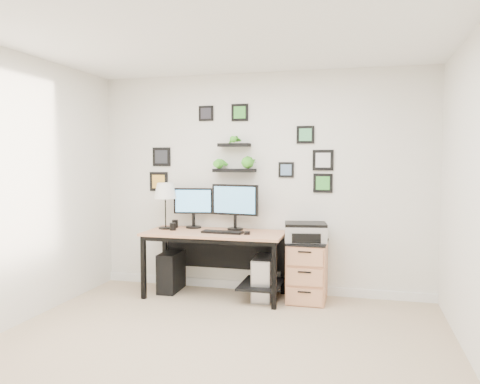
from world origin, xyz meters
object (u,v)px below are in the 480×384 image
(monitor_left, at_px, (193,205))
(table_lamp, at_px, (165,192))
(mug, at_px, (173,227))
(pc_tower_black, at_px, (171,271))
(pc_tower_grey, at_px, (263,278))
(monitor_right, at_px, (235,203))
(desk, at_px, (219,242))
(printer, at_px, (305,232))
(file_cabinet, at_px, (307,271))

(monitor_left, xyz_separation_m, table_lamp, (-0.31, -0.13, 0.16))
(mug, bearing_deg, monitor_left, 52.68)
(mug, xyz_separation_m, pc_tower_black, (-0.07, 0.09, -0.56))
(monitor_left, distance_m, mug, 0.37)
(table_lamp, height_order, pc_tower_grey, table_lamp)
(monitor_right, relative_size, mug, 6.76)
(pc_tower_black, bearing_deg, desk, -7.28)
(desk, relative_size, printer, 3.16)
(pc_tower_grey, height_order, file_cabinet, file_cabinet)
(printer, bearing_deg, file_cabinet, 19.61)
(desk, bearing_deg, monitor_right, 45.70)
(monitor_left, relative_size, monitor_right, 0.84)
(monitor_right, xyz_separation_m, pc_tower_black, (-0.77, -0.10, -0.84))
(file_cabinet, bearing_deg, pc_tower_black, -179.83)
(monitor_right, height_order, pc_tower_black, monitor_right)
(monitor_left, relative_size, mug, 5.68)
(pc_tower_grey, bearing_deg, printer, 4.24)
(mug, height_order, file_cabinet, mug)
(printer, bearing_deg, pc_tower_grey, -175.76)
(mug, relative_size, file_cabinet, 0.13)
(monitor_right, distance_m, mug, 0.78)
(monitor_left, relative_size, pc_tower_black, 1.04)
(table_lamp, bearing_deg, desk, -4.58)
(mug, bearing_deg, pc_tower_grey, 2.95)
(desk, distance_m, pc_tower_grey, 0.65)
(desk, distance_m, table_lamp, 0.89)
(pc_tower_grey, bearing_deg, file_cabinet, 4.98)
(monitor_right, bearing_deg, desk, -134.30)
(pc_tower_black, height_order, file_cabinet, file_cabinet)
(monitor_left, relative_size, printer, 0.96)
(monitor_left, relative_size, file_cabinet, 0.72)
(monitor_right, height_order, mug, monitor_right)
(mug, distance_m, printer, 1.55)
(monitor_right, bearing_deg, pc_tower_black, -172.22)
(monitor_right, relative_size, file_cabinet, 0.86)
(file_cabinet, bearing_deg, monitor_right, 173.39)
(monitor_right, height_order, table_lamp, table_lamp)
(pc_tower_grey, bearing_deg, monitor_right, 158.91)
(pc_tower_black, height_order, printer, printer)
(monitor_right, bearing_deg, mug, -164.23)
(desk, height_order, pc_tower_grey, desk)
(desk, distance_m, mug, 0.57)
(pc_tower_black, bearing_deg, pc_tower_grey, -4.23)
(table_lamp, distance_m, printer, 1.73)
(monitor_left, bearing_deg, file_cabinet, -5.32)
(table_lamp, bearing_deg, pc_tower_black, -1.08)
(monitor_right, bearing_deg, file_cabinet, -6.61)
(desk, xyz_separation_m, mug, (-0.55, -0.04, 0.17))
(pc_tower_black, relative_size, file_cabinet, 0.70)
(monitor_right, relative_size, pc_tower_black, 1.23)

